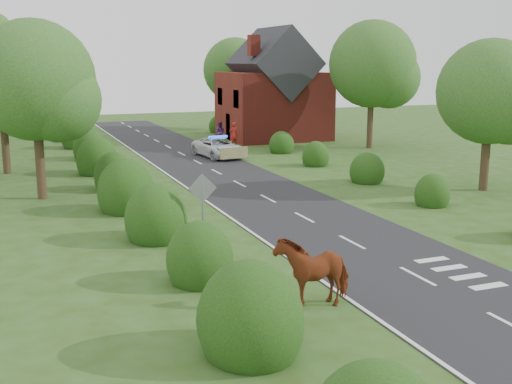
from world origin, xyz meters
name	(u,v)px	position (x,y,z in m)	size (l,w,h in m)	color
ground	(352,243)	(0.00, 0.00, 0.00)	(120.00, 120.00, 0.00)	#2D4712
road	(222,175)	(0.00, 15.00, 0.01)	(6.00, 70.00, 0.02)	black
road_markings	(206,183)	(-1.60, 12.93, 0.03)	(4.96, 70.00, 0.01)	white
hedgerow_left	(117,179)	(-6.51, 11.69, 0.75)	(2.75, 50.41, 3.00)	#19380F
hedgerow_right	(356,169)	(6.60, 11.21, 0.55)	(2.10, 45.78, 2.10)	#19380F
tree_left_a	(41,85)	(-9.75, 11.86, 5.34)	(5.74, 5.60, 8.38)	#332316
tree_left_b	(5,86)	(-11.25, 19.86, 5.04)	(5.74, 5.60, 8.07)	#332316
tree_left_d	(16,70)	(-10.23, 39.85, 5.64)	(6.15, 6.00, 8.89)	#332316
tree_right_a	(495,96)	(11.23, 5.87, 4.74)	(5.33, 5.20, 7.56)	#332316
tree_right_b	(377,68)	(14.29, 21.84, 5.94)	(6.56, 6.40, 9.40)	#332316
tree_right_c	(239,72)	(9.27, 37.85, 5.34)	(6.15, 6.00, 8.58)	#332316
road_sign	(203,198)	(-5.00, 2.00, 1.65)	(1.06, 0.08, 2.53)	gray
house	(273,93)	(9.49, 30.00, 3.79)	(8.00, 7.40, 9.17)	maroon
cow	(313,275)	(-3.95, -4.77, 0.80)	(1.20, 2.26, 1.60)	maroon
police_van	(218,148)	(1.94, 21.61, 0.66)	(2.78, 5.04, 1.47)	silver
pedestrian_red	(234,135)	(4.66, 26.24, 0.93)	(0.68, 0.45, 1.86)	#A7201D
pedestrian_purple	(220,132)	(4.53, 29.14, 0.84)	(0.82, 0.64, 1.68)	#4F2A72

